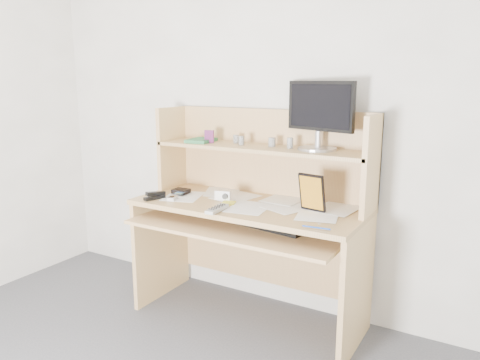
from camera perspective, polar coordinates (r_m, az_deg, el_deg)
The scene contains 19 objects.
back_wall at distance 3.01m, azimuth 4.07°, elevation 7.70°, with size 3.60×0.04×2.50m, color white.
desk at distance 2.90m, azimuth 1.80°, elevation -3.62°, with size 1.40×0.70×1.30m.
paper_clutter at distance 2.82m, azimuth 1.02°, elevation -2.86°, with size 1.32×0.54×0.01m, color white.
keyboard at distance 2.69m, azimuth 3.90°, elevation -5.56°, with size 0.44×0.21×0.03m.
tv_remote at distance 2.65m, azimuth -2.80°, elevation -3.55°, with size 0.05×0.19×0.02m, color #ABABA6.
flip_phone at distance 2.92m, azimuth -8.23°, elevation -2.13°, with size 0.05×0.09×0.02m, color #B2B2B5.
stapler at distance 2.96m, azimuth -10.38°, elevation -1.82°, with size 0.04×0.14×0.04m, color black.
wallet at distance 3.08m, azimuth -7.20°, elevation -1.34°, with size 0.10×0.08×0.03m, color black.
sticky_note_pad at distance 2.82m, azimuth -1.40°, elevation -2.82°, with size 0.08×0.08×0.01m, color gold.
digital_camera at distance 2.88m, azimuth -2.08°, elevation -1.87°, with size 0.10×0.04×0.06m, color silver.
game_case at distance 2.64m, azimuth 8.77°, elevation -1.53°, with size 0.15×0.02×0.22m, color black.
blue_pen at distance 2.37m, azimuth 9.29°, elevation -5.75°, with size 0.01×0.01×0.14m, color #1740AE.
card_box at distance 3.03m, azimuth -3.77°, elevation 5.31°, with size 0.06×0.02×0.08m, color #A51816.
shelf_book at distance 3.09m, azimuth -4.75°, elevation 4.84°, with size 0.15×0.20×0.02m, color #327E57.
chip_stack_a at distance 3.02m, azimuth -0.47°, elevation 5.01°, with size 0.04×0.04×0.05m, color black.
chip_stack_b at distance 2.92m, azimuth 0.18°, elevation 4.82°, with size 0.04×0.04×0.06m, color silver.
chip_stack_c at distance 2.86m, azimuth 3.92°, elevation 4.63°, with size 0.04×0.04×0.06m, color black.
chip_stack_d at distance 2.80m, azimuth 6.12°, elevation 4.50°, with size 0.04×0.04×0.06m, color white.
monitor at distance 2.76m, azimuth 9.70°, elevation 8.01°, with size 0.44×0.23×0.39m.
Camera 1 is at (1.33, -0.89, 1.48)m, focal length 35.00 mm.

